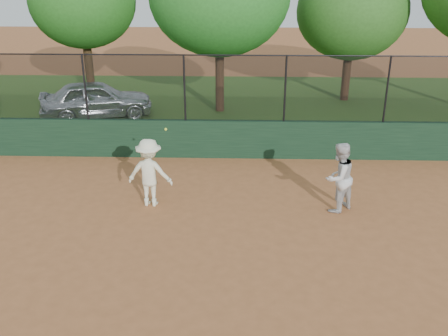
{
  "coord_description": "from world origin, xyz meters",
  "views": [
    {
      "loc": [
        1.14,
        -8.62,
        5.67
      ],
      "look_at": [
        0.8,
        2.2,
        1.2
      ],
      "focal_mm": 40.0,
      "sensor_mm": 36.0,
      "label": 1
    }
  ],
  "objects_px": {
    "tree_3": "(352,12)",
    "parked_car": "(96,99)",
    "player_main": "(150,173)",
    "tree_1": "(82,2)",
    "player_second": "(339,177)"
  },
  "relations": [
    {
      "from": "tree_3",
      "to": "parked_car",
      "type": "bearing_deg",
      "value": -163.58
    },
    {
      "from": "parked_car",
      "to": "player_second",
      "type": "xyz_separation_m",
      "value": [
        8.01,
        -7.77,
        0.15
      ]
    },
    {
      "from": "parked_car",
      "to": "player_main",
      "type": "height_order",
      "value": "player_main"
    },
    {
      "from": "player_second",
      "to": "player_main",
      "type": "xyz_separation_m",
      "value": [
        -4.61,
        0.16,
        -0.01
      ]
    },
    {
      "from": "parked_car",
      "to": "player_second",
      "type": "relative_size",
      "value": 2.44
    },
    {
      "from": "player_second",
      "to": "parked_car",
      "type": "bearing_deg",
      "value": -84.65
    },
    {
      "from": "tree_1",
      "to": "tree_3",
      "type": "distance_m",
      "value": 11.3
    },
    {
      "from": "player_second",
      "to": "tree_1",
      "type": "distance_m",
      "value": 14.34
    },
    {
      "from": "player_second",
      "to": "player_main",
      "type": "bearing_deg",
      "value": -42.55
    },
    {
      "from": "tree_1",
      "to": "tree_3",
      "type": "xyz_separation_m",
      "value": [
        11.29,
        0.15,
        -0.37
      ]
    },
    {
      "from": "parked_car",
      "to": "tree_3",
      "type": "distance_m",
      "value": 11.13
    },
    {
      "from": "player_main",
      "to": "tree_3",
      "type": "xyz_separation_m",
      "value": [
        6.87,
        10.63,
        2.9
      ]
    },
    {
      "from": "parked_car",
      "to": "player_main",
      "type": "distance_m",
      "value": 8.33
    },
    {
      "from": "parked_car",
      "to": "tree_1",
      "type": "height_order",
      "value": "tree_1"
    },
    {
      "from": "player_main",
      "to": "tree_3",
      "type": "distance_m",
      "value": 12.98
    }
  ]
}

